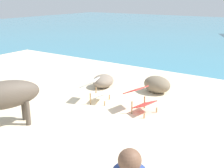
{
  "coord_description": "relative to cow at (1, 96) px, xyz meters",
  "views": [
    {
      "loc": [
        3.7,
        -3.26,
        2.96
      ],
      "look_at": [
        -0.48,
        3.0,
        0.55
      ],
      "focal_mm": 44.07,
      "sensor_mm": 36.0,
      "label": 1
    }
  ],
  "objects": [
    {
      "name": "deck_chair_far",
      "position": [
        0.76,
        2.49,
        -0.39
      ],
      "size": [
        0.9,
        0.76,
        0.68
      ],
      "rotation": [
        0.0,
        0.0,
        0.33
      ],
      "color": "#A37A4C",
      "rests_on": "sand_beach"
    },
    {
      "name": "shore_rock_large",
      "position": [
        0.19,
        3.7,
        -0.56
      ],
      "size": [
        0.82,
        0.95,
        0.42
      ],
      "primitive_type": "ellipsoid",
      "rotation": [
        0.0,
        0.0,
        1.75
      ],
      "color": "gray",
      "rests_on": "sand_beach"
    },
    {
      "name": "sand_beach",
      "position": [
        1.62,
        -0.19,
        -0.79
      ],
      "size": [
        18.0,
        14.0,
        0.04
      ],
      "primitive_type": "cube",
      "color": "beige",
      "rests_on": "ground"
    },
    {
      "name": "deck_chair_near",
      "position": [
        2.19,
        2.56,
        -0.39
      ],
      "size": [
        0.86,
        0.68,
        0.68
      ],
      "rotation": [
        0.0,
        0.0,
        6.08
      ],
      "color": "#A37A4C",
      "rests_on": "sand_beach"
    },
    {
      "name": "cow",
      "position": [
        0.0,
        0.0,
        0.0
      ],
      "size": [
        1.26,
        2.05,
        1.17
      ],
      "rotation": [
        0.0,
        0.0,
        4.28
      ],
      "color": "#4C4238",
      "rests_on": "sand_beach"
    },
    {
      "name": "shore_rock_small",
      "position": [
        1.92,
        4.22,
        -0.51
      ],
      "size": [
        1.07,
        0.92,
        0.52
      ],
      "primitive_type": "ellipsoid",
      "rotation": [
        0.0,
        0.0,
        2.86
      ],
      "color": "#756651",
      "rests_on": "sand_beach"
    }
  ]
}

